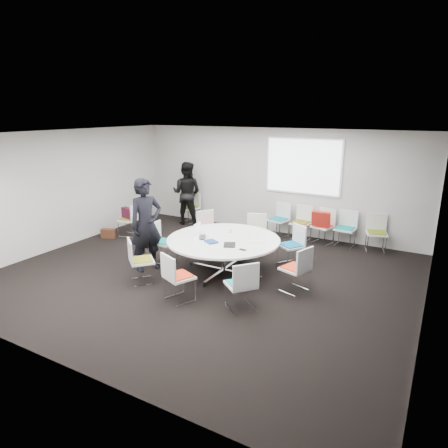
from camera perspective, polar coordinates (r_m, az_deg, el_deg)
The scene contains 31 objects.
room_shell at distance 7.75m, azimuth -2.13°, elevation 2.24°, with size 8.08×7.08×2.88m.
conference_table at distance 8.14m, azimuth -0.08°, elevation -3.33°, with size 2.29×2.29×0.73m.
projection_screen at distance 10.49m, azimuth 11.21°, elevation 8.06°, with size 1.90×0.03×1.35m, color white.
chair_ring_a at distance 7.52m, azimuth 10.10°, elevation -7.50°, with size 0.57×0.58×0.88m.
chair_ring_b at distance 8.72m, azimuth 9.55°, elevation -4.12°, with size 0.64×0.63×0.88m.
chair_ring_c at distance 9.48m, azimuth 4.49°, elevation -2.30°, with size 0.57×0.56×0.88m.
chair_ring_d at distance 9.76m, azimuth -2.20°, elevation -1.71°, with size 0.63×0.63×0.88m.
chair_ring_e at distance 8.92m, azimuth -8.67°, elevation -3.63°, with size 0.50×0.51×0.88m.
chair_ring_f at distance 7.93m, azimuth -11.70°, elevation -6.31°, with size 0.64×0.64×0.88m.
chair_ring_g at distance 7.11m, azimuth -6.48°, elevation -8.77°, with size 0.60×0.59×0.88m.
chair_ring_h at distance 6.78m, azimuth 2.44°, elevation -9.97°, with size 0.64×0.64×0.88m.
chair_back_a at distance 10.69m, azimuth 7.81°, elevation -0.28°, with size 0.57×0.56×0.88m.
chair_back_b at distance 10.47m, azimuth 10.90°, elevation -0.77°, with size 0.51×0.50×0.88m.
chair_back_c at distance 10.30m, azimuth 13.88°, elevation -1.24°, with size 0.56×0.55×0.88m.
chair_back_d at distance 10.23m, azimuth 16.88°, elevation -1.58°, with size 0.49×0.48×0.88m.
chair_back_e at distance 10.11m, azimuth 20.87°, elevation -2.15°, with size 0.56×0.55×0.88m.
chair_spare_left at distance 10.92m, azimuth -13.36°, elevation -0.22°, with size 0.54×0.55×0.88m.
chair_person_back at distance 11.96m, azimuth -4.80°, elevation 1.56°, with size 0.59×0.59×0.88m.
person_main at distance 8.35m, azimuth -11.05°, elevation -0.12°, with size 0.71×0.46×1.93m, color black.
person_back at distance 11.68m, azimuth -5.34°, elevation 4.41°, with size 0.89×0.69×1.82m, color black.
laptop at distance 8.15m, azimuth -2.78°, elevation -1.88°, with size 0.32×0.21×0.03m, color #333338.
laptop_lid at distance 8.36m, azimuth -3.83°, elevation -0.60°, with size 0.30×0.02×0.22m, color silver.
notebook_black at distance 7.69m, azimuth 0.80°, elevation -2.99°, with size 0.22×0.30×0.02m, color black.
tablet_folio at distance 7.87m, azimuth -1.85°, elevation -2.52°, with size 0.26×0.20×0.03m, color navy.
papers_right at distance 7.94m, azimuth 4.66°, elevation -2.48°, with size 0.30×0.21×0.00m, color silver.
papers_front at distance 7.64m, azimuth 4.32°, elevation -3.21°, with size 0.30×0.21×0.00m, color silver.
cup at distance 8.48m, azimuth 0.91°, elevation -0.92°, with size 0.08×0.08×0.09m, color white.
phone at distance 7.45m, azimuth 2.69°, elevation -3.68°, with size 0.14×0.07×0.01m, color black.
maroon_bag at distance 10.84m, azimuth -13.55°, elevation 1.53°, with size 0.40×0.14×0.28m, color #471226.
brown_bag at distance 10.91m, azimuth -16.20°, elevation -1.30°, with size 0.36×0.16×0.24m, color #472516.
red_jacket at distance 9.98m, azimuth 13.67°, elevation 0.76°, with size 0.44×0.10×0.35m, color #AB1F15.
Camera 1 is at (4.02, -6.42, 3.23)m, focal length 32.00 mm.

